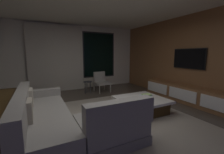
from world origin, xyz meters
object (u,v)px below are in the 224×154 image
object	(u,v)px
side_stool	(88,84)
media_console	(188,95)
book_stack_on_coffee_table	(146,96)
coffee_table	(141,105)
mounted_tv	(189,59)
accent_chair_near_window	(101,81)
sectional_couch	(60,120)

from	to	relation	value
side_stool	media_console	bearing A→B (deg)	-46.63
media_console	book_stack_on_coffee_table	bearing A→B (deg)	175.94
coffee_table	side_stool	xyz separation A→B (m)	(-0.67, 2.43, 0.19)
side_stool	mounted_tv	bearing A→B (deg)	-42.17
book_stack_on_coffee_table	mounted_tv	size ratio (longest dim) A/B	0.27
side_stool	mounted_tv	distance (m)	3.58
accent_chair_near_window	mounted_tv	size ratio (longest dim) A/B	0.73
sectional_couch	coffee_table	size ratio (longest dim) A/B	2.16
coffee_table	book_stack_on_coffee_table	xyz separation A→B (m)	(0.17, 0.03, 0.21)
sectional_couch	accent_chair_near_window	distance (m)	3.36
side_stool	sectional_couch	bearing A→B (deg)	-117.42
sectional_couch	coffee_table	xyz separation A→B (m)	(2.05, 0.24, -0.10)
accent_chair_near_window	book_stack_on_coffee_table	bearing A→B (deg)	-84.00
side_stool	coffee_table	bearing A→B (deg)	-74.65
sectional_couch	media_console	size ratio (longest dim) A/B	0.81
book_stack_on_coffee_table	media_console	world-z (taller)	media_console
coffee_table	media_console	bearing A→B (deg)	-2.76
book_stack_on_coffee_table	accent_chair_near_window	size ratio (longest dim) A/B	0.38
book_stack_on_coffee_table	side_stool	distance (m)	2.54
side_stool	mounted_tv	xyz separation A→B (m)	(2.55, -2.31, 0.98)
side_stool	mounted_tv	world-z (taller)	mounted_tv
sectional_couch	mounted_tv	xyz separation A→B (m)	(3.94, 0.36, 1.06)
accent_chair_near_window	side_stool	bearing A→B (deg)	-174.87
sectional_couch	side_stool	bearing A→B (deg)	62.58
sectional_couch	accent_chair_near_window	size ratio (longest dim) A/B	3.21
sectional_couch	media_console	world-z (taller)	sectional_couch
accent_chair_near_window	coffee_table	bearing A→B (deg)	-88.03
accent_chair_near_window	mounted_tv	xyz separation A→B (m)	(1.97, -2.36, 0.92)
coffee_table	mounted_tv	bearing A→B (deg)	3.53
coffee_table	book_stack_on_coffee_table	size ratio (longest dim) A/B	3.94
coffee_table	media_console	distance (m)	1.71
book_stack_on_coffee_table	mounted_tv	world-z (taller)	mounted_tv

